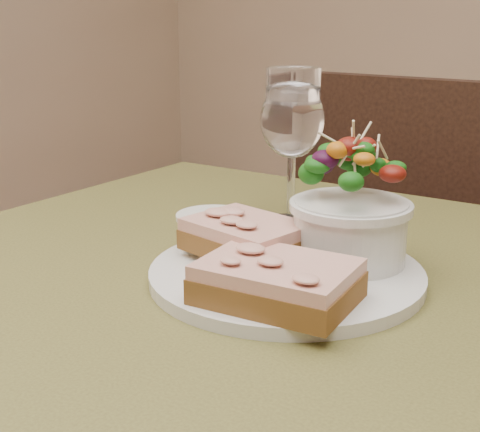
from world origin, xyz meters
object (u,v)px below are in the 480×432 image
Objects in this scene: cafe_table at (249,371)px; sandwich_back at (246,237)px; dinner_plate at (286,274)px; sandwich_front at (277,281)px; chair_far at (421,365)px; salad_bowl at (351,203)px; ramekin at (212,229)px; wine_glass at (292,124)px.

sandwich_back is (-0.01, 0.02, 0.14)m from cafe_table.
sandwich_front is at bearing -65.81° from dinner_plate.
chair_far is 0.87m from dinner_plate.
salad_bowl is (0.09, 0.05, 0.04)m from sandwich_back.
ramekin reaches higher than sandwich_front.
chair_far is 0.82m from wine_glass.
chair_far is 0.95m from sandwich_front.
dinner_plate is at bearing 109.71° from sandwich_front.
salad_bowl is at bearing 16.12° from ramekin.
wine_glass is (-0.13, 0.11, 0.05)m from salad_bowl.
ramekin is (-0.10, 0.01, 0.03)m from dinner_plate.
ramekin is (-0.13, 0.08, 0.00)m from sandwich_front.
sandwich_front reaches higher than cafe_table.
chair_far reaches higher than salad_bowl.
chair_far reaches higher than cafe_table.
salad_bowl is (0.07, 0.07, 0.17)m from cafe_table.
sandwich_front is 0.13m from salad_bowl.
ramekin is at bearing 155.62° from cafe_table.
ramekin is at bearing 95.56° from chair_far.
chair_far is 7.09× the size of salad_bowl.
dinner_plate is 0.05m from sandwich_back.
cafe_table is 0.14m from sandwich_back.
ramekin is at bearing 172.95° from dinner_plate.
cafe_table is 0.89× the size of chair_far.
dinner_plate is (0.09, -0.73, 0.46)m from chair_far.
chair_far is 12.77× the size of ramekin.
salad_bowl reaches higher than ramekin.
cafe_table is 0.11m from dinner_plate.
sandwich_front is at bearing 104.72° from chair_far.
chair_far reaches higher than dinner_plate.
ramekin is (-0.05, 0.01, -0.00)m from sandwich_back.
wine_glass reaches higher than sandwich_front.
wine_glass is at bearing 139.65° from salad_bowl.
cafe_table is 0.15m from sandwich_front.
dinner_plate is at bearing -7.05° from ramekin.
dinner_plate is at bearing -128.54° from salad_bowl.
cafe_table is at bearing -24.38° from ramekin.
ramekin reaches higher than dinner_plate.
cafe_table is 0.29m from wine_glass.
ramekin is 0.55× the size of salad_bowl.
wine_glass reaches higher than chair_far.
sandwich_front is at bearing -40.13° from cafe_table.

